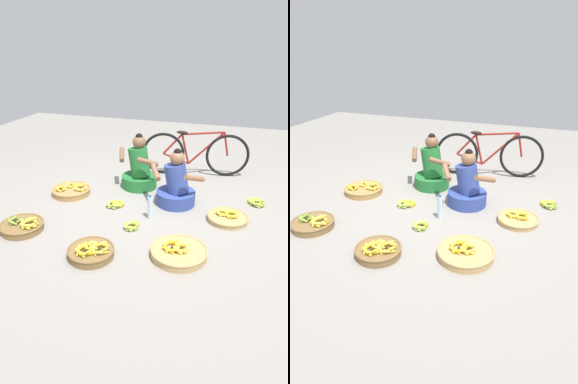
% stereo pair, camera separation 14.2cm
% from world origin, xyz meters
% --- Properties ---
extents(ground_plane, '(10.00, 10.00, 0.00)m').
position_xyz_m(ground_plane, '(0.00, 0.00, 0.00)').
color(ground_plane, gray).
extents(vendor_woman_front, '(0.76, 0.52, 0.77)m').
position_xyz_m(vendor_woman_front, '(0.29, 0.30, 0.25)').
color(vendor_woman_front, '#334793').
rests_on(vendor_woman_front, ground).
extents(vendor_woman_behind, '(0.70, 0.54, 0.82)m').
position_xyz_m(vendor_woman_behind, '(-0.36, 0.69, 0.26)').
color(vendor_woman_behind, '#237233').
rests_on(vendor_woman_behind, ground).
extents(bicycle_leaning, '(1.68, 0.38, 0.73)m').
position_xyz_m(bicycle_leaning, '(0.33, 1.43, 0.36)').
color(bicycle_leaning, black).
rests_on(bicycle_leaning, ground).
extents(banana_basket_mid_left, '(0.59, 0.59, 0.15)m').
position_xyz_m(banana_basket_mid_left, '(0.59, -0.87, 0.05)').
color(banana_basket_mid_left, tan).
rests_on(banana_basket_mid_left, ground).
extents(banana_basket_back_left, '(0.55, 0.55, 0.16)m').
position_xyz_m(banana_basket_back_left, '(-1.21, 0.14, 0.05)').
color(banana_basket_back_left, '#A87F47').
rests_on(banana_basket_back_left, ground).
extents(banana_basket_near_bicycle, '(0.50, 0.50, 0.17)m').
position_xyz_m(banana_basket_near_bicycle, '(-1.26, -0.92, 0.06)').
color(banana_basket_near_bicycle, brown).
rests_on(banana_basket_near_bicycle, ground).
extents(banana_basket_front_right, '(0.50, 0.50, 0.12)m').
position_xyz_m(banana_basket_front_right, '(1.00, 0.04, 0.04)').
color(banana_basket_front_right, tan).
rests_on(banana_basket_front_right, ground).
extents(banana_basket_back_center, '(0.49, 0.49, 0.17)m').
position_xyz_m(banana_basket_back_center, '(-0.27, -1.14, 0.06)').
color(banana_basket_back_center, brown).
rests_on(banana_basket_back_center, ground).
extents(loose_bananas_back_right, '(0.25, 0.28, 0.10)m').
position_xyz_m(loose_bananas_back_right, '(1.33, 0.60, 0.03)').
color(loose_bananas_back_right, '#9EB747').
rests_on(loose_bananas_back_right, ground).
extents(loose_bananas_mid_right, '(0.21, 0.24, 0.09)m').
position_xyz_m(loose_bananas_mid_right, '(-0.07, -0.49, 0.03)').
color(loose_bananas_mid_right, gold).
rests_on(loose_bananas_mid_right, ground).
extents(loose_bananas_front_left, '(0.26, 0.27, 0.10)m').
position_xyz_m(loose_bananas_front_left, '(-0.45, -0.02, 0.03)').
color(loose_bananas_front_left, gold).
rests_on(loose_bananas_front_left, ground).
extents(water_bottle, '(0.06, 0.06, 0.31)m').
position_xyz_m(water_bottle, '(0.08, -0.20, 0.15)').
color(water_bottle, silver).
rests_on(water_bottle, ground).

